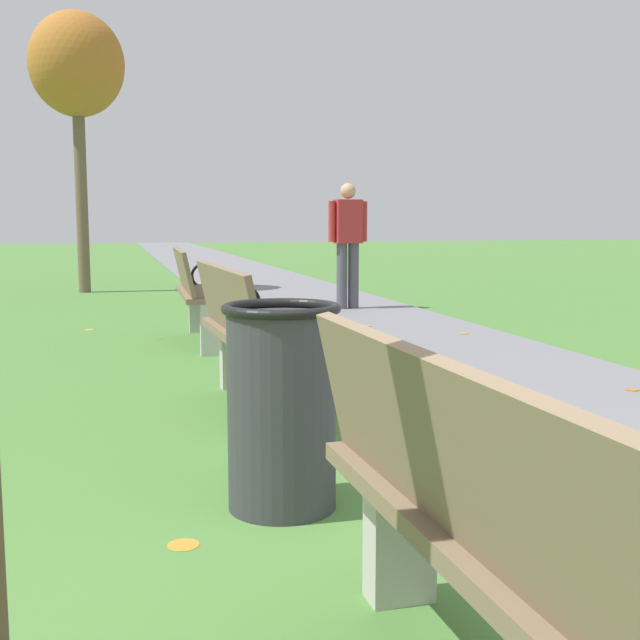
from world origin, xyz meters
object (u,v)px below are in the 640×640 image
object	(u,v)px
park_bench_1	(507,544)
park_bench_3	(199,292)
park_bench_2	(250,334)
pedestrian_walking	(348,239)
trash_bin	(282,406)
tree_2	(77,68)

from	to	relation	value
park_bench_1	park_bench_3	size ratio (longest dim) A/B	1.00
park_bench_2	pedestrian_walking	bearing A→B (deg)	67.29
park_bench_1	park_bench_3	distance (m)	6.11
park_bench_2	trash_bin	bearing A→B (deg)	-95.19
pedestrian_walking	trash_bin	xyz separation A→B (m)	(-2.33, -6.84, -0.50)
park_bench_3	tree_2	world-z (taller)	tree_2
tree_2	trash_bin	size ratio (longest dim) A/B	5.26
park_bench_2	park_bench_3	bearing A→B (deg)	90.00
park_bench_3	tree_2	distance (m)	6.73
park_bench_2	tree_2	size ratio (longest dim) A/B	0.37
park_bench_3	park_bench_1	bearing A→B (deg)	-90.00
park_bench_2	tree_2	bearing A→B (deg)	97.95
park_bench_2	trash_bin	size ratio (longest dim) A/B	1.93
trash_bin	pedestrian_walking	bearing A→B (deg)	71.18
park_bench_2	tree_2	world-z (taller)	tree_2
trash_bin	park_bench_2	bearing A→B (deg)	84.81
park_bench_3	trash_bin	distance (m)	4.50
park_bench_3	pedestrian_walking	bearing A→B (deg)	47.04
tree_2	pedestrian_walking	bearing A→B (deg)	-46.01
park_bench_1	park_bench_2	distance (m)	3.24
park_bench_3	tree_2	xyz separation A→B (m)	(-1.22, 5.87, 3.06)
trash_bin	park_bench_1	bearing A→B (deg)	-84.79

